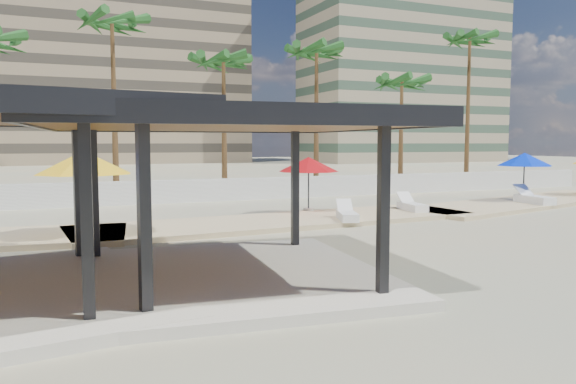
% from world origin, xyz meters
% --- Properties ---
extents(ground, '(200.00, 200.00, 0.00)m').
position_xyz_m(ground, '(0.00, 0.00, 0.00)').
color(ground, tan).
rests_on(ground, ground).
extents(promenade, '(44.45, 7.97, 0.24)m').
position_xyz_m(promenade, '(2.00, 7.67, 0.06)').
color(promenade, '#C6B284').
rests_on(promenade, ground).
extents(boundary_wall, '(56.00, 0.30, 1.20)m').
position_xyz_m(boundary_wall, '(0.00, 16.00, 0.60)').
color(boundary_wall, silver).
rests_on(boundary_wall, ground).
extents(building_mid, '(38.00, 16.00, 30.40)m').
position_xyz_m(building_mid, '(4.00, 78.00, 14.27)').
color(building_mid, '#847259').
rests_on(building_mid, ground).
extents(building_east, '(32.00, 15.00, 36.40)m').
position_xyz_m(building_east, '(48.00, 66.00, 17.27)').
color(building_east, gray).
rests_on(building_east, ground).
extents(pavilion_central, '(8.12, 8.12, 3.78)m').
position_xyz_m(pavilion_central, '(-2.91, -0.81, 2.25)').
color(pavilion_central, beige).
rests_on(pavilion_central, ground).
extents(umbrella_b, '(3.71, 3.71, 2.69)m').
position_xyz_m(umbrella_b, '(-5.36, 5.80, 2.50)').
color(umbrella_b, beige).
rests_on(umbrella_b, promenade).
extents(umbrella_c, '(3.20, 3.20, 2.33)m').
position_xyz_m(umbrella_c, '(3.95, 9.02, 2.18)').
color(umbrella_c, beige).
rests_on(umbrella_c, promenade).
extents(umbrella_d, '(3.32, 3.32, 2.43)m').
position_xyz_m(umbrella_d, '(15.87, 8.58, 2.27)').
color(umbrella_d, beige).
rests_on(umbrella_d, promenade).
extents(lounger_b, '(1.22, 2.00, 0.72)m').
position_xyz_m(lounger_b, '(4.09, 5.84, 0.35)').
color(lounger_b, white).
rests_on(lounger_b, promenade).
extents(lounger_c, '(0.93, 2.03, 0.74)m').
position_xyz_m(lounger_c, '(8.17, 7.36, 0.36)').
color(lounger_c, white).
rests_on(lounger_c, promenade).
extents(lounger_d, '(1.05, 2.38, 0.87)m').
position_xyz_m(lounger_d, '(15.31, 7.37, 0.39)').
color(lounger_d, white).
rests_on(lounger_d, promenade).
extents(palm_d, '(3.00, 3.00, 10.35)m').
position_xyz_m(palm_d, '(-3.00, 18.90, 9.12)').
color(palm_d, brown).
rests_on(palm_d, ground).
extents(palm_e, '(3.00, 3.00, 8.56)m').
position_xyz_m(palm_e, '(3.00, 18.40, 7.44)').
color(palm_e, brown).
rests_on(palm_e, ground).
extents(palm_f, '(3.00, 3.00, 9.52)m').
position_xyz_m(palm_f, '(9.00, 18.60, 8.34)').
color(palm_f, brown).
rests_on(palm_f, ground).
extents(palm_g, '(3.00, 3.00, 7.84)m').
position_xyz_m(palm_g, '(15.00, 18.20, 6.76)').
color(palm_g, brown).
rests_on(palm_g, ground).
extents(palm_h, '(3.00, 3.00, 11.13)m').
position_xyz_m(palm_h, '(21.00, 18.80, 9.85)').
color(palm_h, brown).
rests_on(palm_h, ground).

